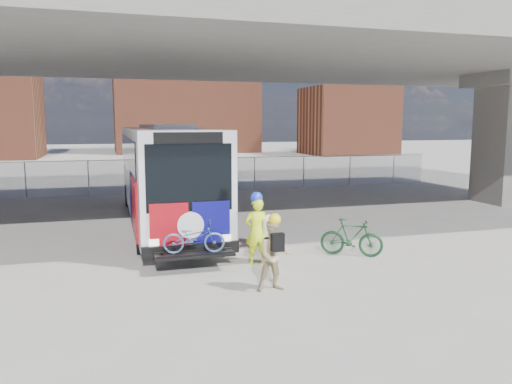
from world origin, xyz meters
name	(u,v)px	position (x,y,z in m)	size (l,w,h in m)	color
ground	(241,240)	(0.00, 0.00, 0.00)	(160.00, 160.00, 0.00)	#9E9991
bus	(164,167)	(-2.00, 3.65, 2.11)	(2.67, 12.93, 3.69)	silver
overpass	(213,48)	(0.00, 4.00, 6.54)	(40.00, 16.00, 7.95)	#605E59
chainlink_fence	(184,166)	(0.00, 12.00, 1.42)	(30.00, 0.06, 30.00)	gray
brick_buildings	(150,109)	(1.23, 48.23, 5.42)	(54.00, 22.00, 12.00)	brown
smokestack	(236,61)	(14.00, 55.00, 12.50)	(2.20, 2.20, 25.00)	brown
bollard	(269,237)	(0.06, -2.69, 0.71)	(0.34, 0.34, 1.32)	white
cyclist_hivis	(257,229)	(-0.28, -2.69, 0.94)	(0.65, 0.43, 1.95)	#DDFF1A
cyclist_tan	(275,254)	(-0.51, -4.87, 0.83)	(0.79, 0.62, 1.76)	tan
bike_parked	(351,237)	(2.52, -2.69, 0.53)	(0.50, 1.76, 1.06)	#14401E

